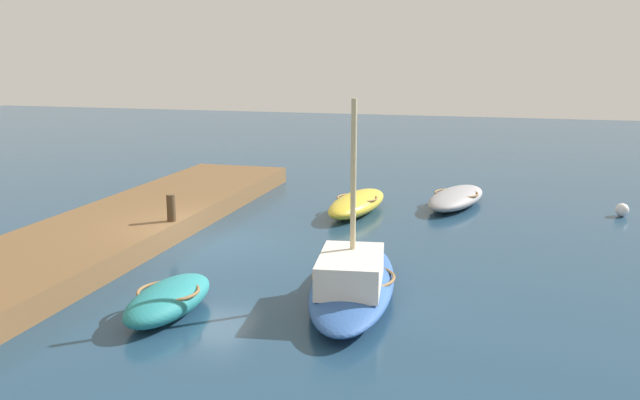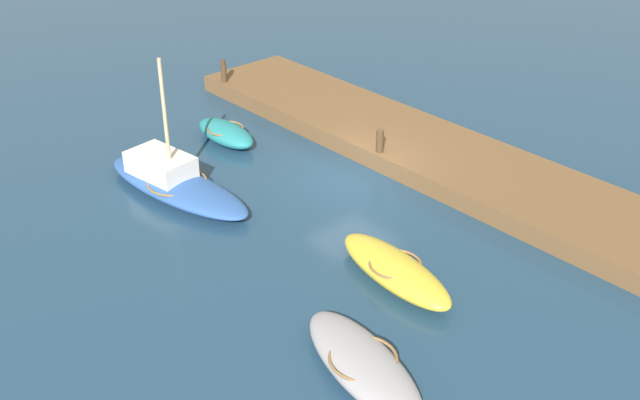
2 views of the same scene
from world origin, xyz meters
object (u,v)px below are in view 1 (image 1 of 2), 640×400
sailboat_blue (353,280)px  marker_buoy (622,210)px  mooring_post_west (171,208)px  rowboat_yellow (357,203)px  dinghy_teal (169,299)px  rowboat_grey (456,198)px

sailboat_blue → marker_buoy: (-9.88, 6.95, -0.21)m
mooring_post_west → rowboat_yellow: bearing=137.8°
dinghy_teal → marker_buoy: 15.79m
rowboat_yellow → sailboat_blue: sailboat_blue is taller
rowboat_yellow → mooring_post_west: (4.84, -4.39, 0.64)m
rowboat_grey → mooring_post_west: (6.84, -7.54, 0.68)m
rowboat_grey → dinghy_teal: dinghy_teal is taller
mooring_post_west → marker_buoy: bearing=117.5°
sailboat_blue → mooring_post_west: (-3.11, -6.04, 0.57)m
rowboat_yellow → marker_buoy: rowboat_yellow is taller
rowboat_grey → dinghy_teal: (11.94, -4.96, 0.03)m
rowboat_yellow → dinghy_teal: (9.95, -1.80, -0.01)m
sailboat_blue → marker_buoy: 12.08m
rowboat_grey → mooring_post_west: 10.20m
dinghy_teal → mooring_post_west: size_ratio=3.70×
marker_buoy → rowboat_grey: bearing=-90.7°
rowboat_yellow → mooring_post_west: bearing=-34.5°
marker_buoy → dinghy_teal: bearing=-41.2°
rowboat_grey → mooring_post_west: bearing=-34.5°
dinghy_teal → rowboat_yellow: bearing=171.2°
sailboat_blue → dinghy_teal: size_ratio=2.15×
mooring_post_west → dinghy_teal: bearing=26.9°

